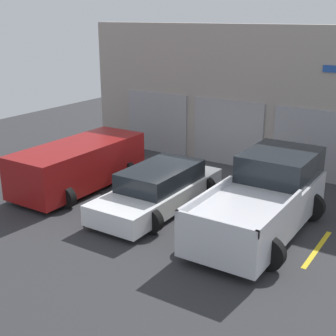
{
  "coord_description": "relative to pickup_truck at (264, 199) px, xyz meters",
  "views": [
    {
      "loc": [
        7.12,
        -12.45,
        5.44
      ],
      "look_at": [
        0.0,
        -1.45,
        1.1
      ],
      "focal_mm": 50.0,
      "sensor_mm": 36.0,
      "label": 1
    }
  ],
  "objects": [
    {
      "name": "shophouse_building",
      "position": [
        -3.11,
        4.93,
        1.63
      ],
      "size": [
        12.68,
        0.68,
        5.1
      ],
      "color": "#9E9389",
      "rests_on": "ground"
    },
    {
      "name": "ground_plane",
      "position": [
        -3.1,
        1.64,
        -0.87
      ],
      "size": [
        28.0,
        28.0,
        0.0
      ],
      "primitive_type": "plane",
      "color": "#2D2D30"
    },
    {
      "name": "parking_stripe_left",
      "position": [
        -4.65,
        -0.3,
        -0.87
      ],
      "size": [
        0.12,
        2.2,
        0.01
      ],
      "primitive_type": "cube",
      "color": "gold",
      "rests_on": "ground"
    },
    {
      "name": "parking_stripe_right",
      "position": [
        1.55,
        -0.3,
        -0.87
      ],
      "size": [
        0.12,
        2.2,
        0.01
      ],
      "primitive_type": "cube",
      "color": "gold",
      "rests_on": "ground"
    },
    {
      "name": "sedan_side",
      "position": [
        -6.2,
        -0.3,
        -0.06
      ],
      "size": [
        2.25,
        4.68,
        1.49
      ],
      "color": "maroon",
      "rests_on": "ground"
    },
    {
      "name": "pickup_truck",
      "position": [
        0.0,
        0.0,
        0.0
      ],
      "size": [
        2.53,
        5.02,
        1.89
      ],
      "color": "silver",
      "rests_on": "ground"
    },
    {
      "name": "parking_stripe_far_left",
      "position": [
        -7.75,
        -0.3,
        -0.87
      ],
      "size": [
        0.12,
        2.2,
        0.01
      ],
      "primitive_type": "cube",
      "color": "gold",
      "rests_on": "ground"
    },
    {
      "name": "sedan_white",
      "position": [
        -3.1,
        -0.27,
        -0.28
      ],
      "size": [
        2.16,
        4.72,
        1.25
      ],
      "color": "white",
      "rests_on": "ground"
    },
    {
      "name": "parking_stripe_centre",
      "position": [
        -1.55,
        -0.3,
        -0.87
      ],
      "size": [
        0.12,
        2.2,
        0.01
      ],
      "primitive_type": "cube",
      "color": "gold",
      "rests_on": "ground"
    }
  ]
}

